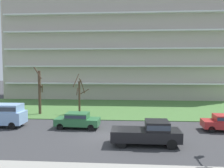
{
  "coord_description": "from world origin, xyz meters",
  "views": [
    {
      "loc": [
        2.04,
        -19.64,
        6.12
      ],
      "look_at": [
        0.21,
        6.0,
        4.23
      ],
      "focal_mm": 36.36,
      "sensor_mm": 36.0,
      "label": 1
    }
  ],
  "objects_px": {
    "tree_far_left": "(40,91)",
    "sedan_green_near_left": "(78,120)",
    "tree_left": "(80,94)",
    "pickup_black_center_left": "(149,132)"
  },
  "relations": [
    {
      "from": "tree_far_left",
      "to": "sedan_green_near_left",
      "type": "distance_m",
      "value": 9.19
    },
    {
      "from": "tree_far_left",
      "to": "tree_left",
      "type": "bearing_deg",
      "value": 9.65
    },
    {
      "from": "sedan_green_near_left",
      "to": "pickup_black_center_left",
      "type": "xyz_separation_m",
      "value": [
        6.68,
        -4.5,
        0.14
      ]
    },
    {
      "from": "sedan_green_near_left",
      "to": "pickup_black_center_left",
      "type": "distance_m",
      "value": 8.06
    },
    {
      "from": "tree_far_left",
      "to": "tree_left",
      "type": "xyz_separation_m",
      "value": [
        5.06,
        0.86,
        -0.46
      ]
    },
    {
      "from": "tree_left",
      "to": "sedan_green_near_left",
      "type": "xyz_separation_m",
      "value": [
        1.31,
        -7.13,
        -1.69
      ]
    },
    {
      "from": "sedan_green_near_left",
      "to": "pickup_black_center_left",
      "type": "relative_size",
      "value": 0.83
    },
    {
      "from": "sedan_green_near_left",
      "to": "tree_far_left",
      "type": "bearing_deg",
      "value": -41.58
    },
    {
      "from": "tree_far_left",
      "to": "pickup_black_center_left",
      "type": "distance_m",
      "value": 17.04
    },
    {
      "from": "pickup_black_center_left",
      "to": "tree_far_left",
      "type": "bearing_deg",
      "value": 140.56
    }
  ]
}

